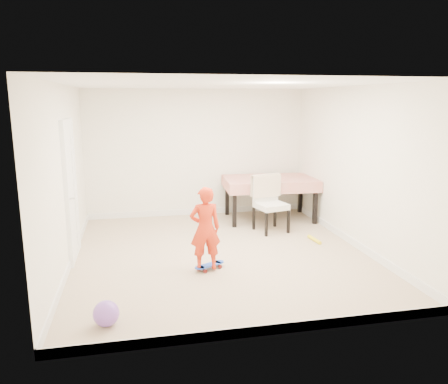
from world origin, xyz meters
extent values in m
plane|color=tan|center=(0.00, 0.00, 0.00)|extent=(5.00, 5.00, 0.00)
cube|color=white|center=(0.00, 0.00, 2.58)|extent=(4.50, 5.00, 0.04)
cube|color=white|center=(0.00, 2.48, 1.30)|extent=(4.50, 0.04, 2.60)
cube|color=white|center=(0.00, -2.48, 1.30)|extent=(4.50, 0.04, 2.60)
cube|color=white|center=(-2.23, 0.00, 1.30)|extent=(0.04, 5.00, 2.60)
cube|color=white|center=(2.23, 0.00, 1.30)|extent=(0.04, 5.00, 2.60)
cube|color=white|center=(-2.22, 0.30, 1.02)|extent=(0.11, 0.94, 2.11)
cube|color=white|center=(0.00, 2.49, 0.06)|extent=(4.50, 0.02, 0.12)
cube|color=white|center=(0.00, -2.49, 0.06)|extent=(4.50, 0.02, 0.12)
cube|color=white|center=(-2.24, 0.00, 0.06)|extent=(0.02, 5.00, 0.12)
cube|color=white|center=(2.24, 0.00, 0.06)|extent=(0.02, 5.00, 0.12)
imported|color=red|center=(-0.35, -0.66, 0.59)|extent=(0.44, 0.30, 1.19)
sphere|color=#8954CA|center=(-1.63, -1.95, 0.14)|extent=(0.28, 0.28, 0.28)
cylinder|color=yellow|center=(1.70, 0.28, 0.03)|extent=(0.10, 0.40, 0.06)
camera|label=1|loc=(-1.27, -6.41, 2.38)|focal=35.00mm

